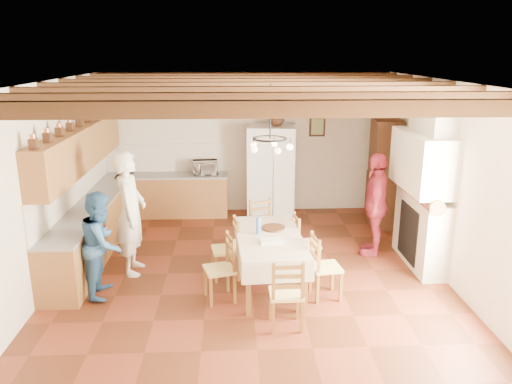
% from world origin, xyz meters
% --- Properties ---
extents(floor, '(6.00, 6.50, 0.02)m').
position_xyz_m(floor, '(0.00, 0.00, -0.01)').
color(floor, '#4C2211').
rests_on(floor, ground).
extents(ceiling, '(6.00, 6.50, 0.02)m').
position_xyz_m(ceiling, '(0.00, 0.00, 3.01)').
color(ceiling, silver).
rests_on(ceiling, ground).
extents(wall_back, '(6.00, 0.02, 3.00)m').
position_xyz_m(wall_back, '(0.00, 3.26, 1.50)').
color(wall_back, beige).
rests_on(wall_back, ground).
extents(wall_front, '(6.00, 0.02, 3.00)m').
position_xyz_m(wall_front, '(0.00, -3.26, 1.50)').
color(wall_front, beige).
rests_on(wall_front, ground).
extents(wall_left, '(0.02, 6.50, 3.00)m').
position_xyz_m(wall_left, '(-3.01, 0.00, 1.50)').
color(wall_left, beige).
rests_on(wall_left, ground).
extents(wall_right, '(0.02, 6.50, 3.00)m').
position_xyz_m(wall_right, '(3.01, 0.00, 1.50)').
color(wall_right, beige).
rests_on(wall_right, ground).
extents(ceiling_beams, '(6.00, 6.30, 0.16)m').
position_xyz_m(ceiling_beams, '(0.00, 0.00, 2.91)').
color(ceiling_beams, '#3B2912').
rests_on(ceiling_beams, ground).
extents(lower_cabinets_left, '(0.60, 4.30, 0.86)m').
position_xyz_m(lower_cabinets_left, '(-2.70, 1.05, 0.43)').
color(lower_cabinets_left, brown).
rests_on(lower_cabinets_left, ground).
extents(lower_cabinets_back, '(2.30, 0.60, 0.86)m').
position_xyz_m(lower_cabinets_back, '(-1.55, 2.95, 0.43)').
color(lower_cabinets_back, brown).
rests_on(lower_cabinets_back, ground).
extents(countertop_left, '(0.62, 4.30, 0.04)m').
position_xyz_m(countertop_left, '(-2.70, 1.05, 0.88)').
color(countertop_left, slate).
rests_on(countertop_left, lower_cabinets_left).
extents(countertop_back, '(2.34, 0.62, 0.04)m').
position_xyz_m(countertop_back, '(-1.55, 2.95, 0.88)').
color(countertop_back, slate).
rests_on(countertop_back, lower_cabinets_back).
extents(backsplash_left, '(0.03, 4.30, 0.60)m').
position_xyz_m(backsplash_left, '(-2.98, 1.05, 1.20)').
color(backsplash_left, white).
rests_on(backsplash_left, ground).
extents(backsplash_back, '(2.30, 0.03, 0.60)m').
position_xyz_m(backsplash_back, '(-1.55, 3.23, 1.20)').
color(backsplash_back, white).
rests_on(backsplash_back, ground).
extents(upper_cabinets, '(0.35, 4.20, 0.70)m').
position_xyz_m(upper_cabinets, '(-2.83, 1.05, 1.85)').
color(upper_cabinets, brown).
rests_on(upper_cabinets, ground).
extents(fireplace, '(0.56, 1.60, 2.80)m').
position_xyz_m(fireplace, '(2.72, 0.20, 1.40)').
color(fireplace, beige).
rests_on(fireplace, ground).
extents(wall_picture, '(0.34, 0.03, 0.42)m').
position_xyz_m(wall_picture, '(1.55, 3.23, 1.85)').
color(wall_picture, black).
rests_on(wall_picture, ground).
extents(refrigerator, '(1.07, 0.92, 1.94)m').
position_xyz_m(refrigerator, '(0.55, 2.80, 0.97)').
color(refrigerator, white).
rests_on(refrigerator, floor).
extents(hutch, '(0.66, 1.24, 2.15)m').
position_xyz_m(hutch, '(2.75, 2.31, 1.08)').
color(hutch, '#3C1D10').
rests_on(hutch, floor).
extents(dining_table, '(1.04, 1.89, 0.81)m').
position_xyz_m(dining_table, '(0.26, -0.51, 0.72)').
color(dining_table, silver).
rests_on(dining_table, floor).
extents(chandelier, '(0.47, 0.47, 0.03)m').
position_xyz_m(chandelier, '(0.26, -0.51, 2.25)').
color(chandelier, black).
rests_on(chandelier, ground).
extents(chair_left_near, '(0.50, 0.51, 0.96)m').
position_xyz_m(chair_left_near, '(-0.47, -0.88, 0.48)').
color(chair_left_near, brown).
rests_on(chair_left_near, floor).
extents(chair_left_far, '(0.46, 0.48, 0.96)m').
position_xyz_m(chair_left_far, '(-0.40, -0.16, 0.48)').
color(chair_left_far, brown).
rests_on(chair_left_far, floor).
extents(chair_right_near, '(0.45, 0.47, 0.96)m').
position_xyz_m(chair_right_near, '(1.04, -0.88, 0.48)').
color(chair_right_near, brown).
rests_on(chair_right_near, floor).
extents(chair_right_far, '(0.44, 0.46, 0.96)m').
position_xyz_m(chair_right_far, '(0.89, 0.00, 0.48)').
color(chair_right_far, brown).
rests_on(chair_right_far, floor).
extents(chair_end_near, '(0.43, 0.41, 0.96)m').
position_xyz_m(chair_end_near, '(0.39, -1.65, 0.48)').
color(chair_end_near, brown).
rests_on(chair_end_near, floor).
extents(chair_end_far, '(0.51, 0.50, 0.96)m').
position_xyz_m(chair_end_far, '(0.25, 0.70, 0.48)').
color(chair_end_far, brown).
rests_on(chair_end_far, floor).
extents(person_man, '(0.50, 0.74, 1.98)m').
position_xyz_m(person_man, '(-1.87, 0.12, 0.99)').
color(person_man, silver).
rests_on(person_man, floor).
extents(person_woman_blue, '(0.59, 0.75, 1.54)m').
position_xyz_m(person_woman_blue, '(-2.14, -0.61, 0.77)').
color(person_woman_blue, '#2E5C8F').
rests_on(person_woman_blue, floor).
extents(person_woman_red, '(0.75, 1.14, 1.79)m').
position_xyz_m(person_woman_red, '(2.17, 0.68, 0.90)').
color(person_woman_red, '#A02636').
rests_on(person_woman_red, floor).
extents(microwave, '(0.55, 0.39, 0.29)m').
position_xyz_m(microwave, '(-0.85, 2.95, 1.04)').
color(microwave, silver).
rests_on(microwave, countertop_back).
extents(fridge_vase, '(0.39, 0.39, 0.32)m').
position_xyz_m(fridge_vase, '(0.63, 2.80, 2.10)').
color(fridge_vase, '#3C1D10').
rests_on(fridge_vase, refrigerator).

